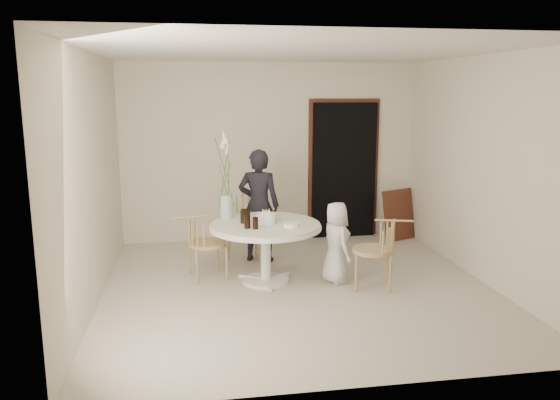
{
  "coord_description": "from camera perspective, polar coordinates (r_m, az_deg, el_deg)",
  "views": [
    {
      "loc": [
        -1.19,
        -5.98,
        2.27
      ],
      "look_at": [
        -0.17,
        0.3,
        1.0
      ],
      "focal_mm": 35.0,
      "sensor_mm": 36.0,
      "label": 1
    }
  ],
  "objects": [
    {
      "name": "cola_tumbler_a",
      "position": [
        6.25,
        -3.44,
        -2.29
      ],
      "size": [
        0.08,
        0.08,
        0.15
      ],
      "primitive_type": "cylinder",
      "rotation": [
        0.0,
        0.0,
        -0.07
      ],
      "color": "black",
      "rests_on": "table"
    },
    {
      "name": "birthday_cake",
      "position": [
        6.47,
        -1.43,
        -1.95
      ],
      "size": [
        0.24,
        0.24,
        0.17
      ],
      "rotation": [
        0.0,
        0.0,
        -0.39
      ],
      "color": "silver",
      "rests_on": "table"
    },
    {
      "name": "plate_stack",
      "position": [
        6.31,
        1.18,
        -2.62
      ],
      "size": [
        0.2,
        0.2,
        0.05
      ],
      "primitive_type": "cylinder",
      "rotation": [
        0.0,
        0.0,
        0.07
      ],
      "color": "white",
      "rests_on": "table"
    },
    {
      "name": "table",
      "position": [
        6.5,
        -1.52,
        -3.44
      ],
      "size": [
        1.33,
        1.33,
        0.73
      ],
      "color": "white",
      "rests_on": "ground"
    },
    {
      "name": "chair_right",
      "position": [
        6.46,
        10.75,
        -4.46
      ],
      "size": [
        0.57,
        0.55,
        0.83
      ],
      "rotation": [
        0.0,
        0.0,
        -1.85
      ],
      "color": "tan",
      "rests_on": "ground"
    },
    {
      "name": "flower_vase",
      "position": [
        6.68,
        -5.66,
        1.35
      ],
      "size": [
        0.16,
        0.16,
        1.12
      ],
      "rotation": [
        0.0,
        0.0,
        -0.28
      ],
      "color": "#BAC3BD",
      "rests_on": "table"
    },
    {
      "name": "ground",
      "position": [
        6.51,
        1.9,
        -9.12
      ],
      "size": [
        4.5,
        4.5,
        0.0
      ],
      "primitive_type": "plane",
      "color": "beige",
      "rests_on": "ground"
    },
    {
      "name": "room_shell",
      "position": [
        6.14,
        2.0,
        5.2
      ],
      "size": [
        4.5,
        4.5,
        4.5
      ],
      "color": "white",
      "rests_on": "ground"
    },
    {
      "name": "cola_tumbler_c",
      "position": [
        6.49,
        -3.46,
        -1.7
      ],
      "size": [
        0.1,
        0.1,
        0.17
      ],
      "primitive_type": "cylinder",
      "rotation": [
        0.0,
        0.0,
        -0.39
      ],
      "color": "black",
      "rests_on": "table"
    },
    {
      "name": "doorway",
      "position": [
        8.59,
        6.68,
        3.06
      ],
      "size": [
        1.0,
        0.1,
        2.1
      ],
      "primitive_type": "cube",
      "color": "black",
      "rests_on": "ground"
    },
    {
      "name": "boy",
      "position": [
        6.57,
        5.87,
        -4.46
      ],
      "size": [
        0.42,
        0.54,
        0.99
      ],
      "primitive_type": "imported",
      "rotation": [
        0.0,
        0.0,
        1.81
      ],
      "color": "silver",
      "rests_on": "ground"
    },
    {
      "name": "door_trim",
      "position": [
        8.62,
        6.62,
        3.49
      ],
      "size": [
        1.12,
        0.03,
        2.22
      ],
      "primitive_type": "cube",
      "color": "brown",
      "rests_on": "ground"
    },
    {
      "name": "chair_far",
      "position": [
        7.78,
        -3.93,
        -1.53
      ],
      "size": [
        0.51,
        0.54,
        0.85
      ],
      "rotation": [
        0.0,
        0.0,
        -0.13
      ],
      "color": "tan",
      "rests_on": "ground"
    },
    {
      "name": "cola_tumbler_b",
      "position": [
        6.21,
        -2.57,
        -2.44
      ],
      "size": [
        0.08,
        0.08,
        0.14
      ],
      "primitive_type": "cylinder",
      "rotation": [
        0.0,
        0.0,
        -0.33
      ],
      "color": "black",
      "rests_on": "table"
    },
    {
      "name": "chair_left",
      "position": [
        6.73,
        -8.54,
        -3.93
      ],
      "size": [
        0.54,
        0.51,
        0.8
      ],
      "rotation": [
        0.0,
        0.0,
        1.81
      ],
      "color": "tan",
      "rests_on": "ground"
    },
    {
      "name": "girl",
      "position": [
        7.33,
        -2.23,
        -0.58
      ],
      "size": [
        0.64,
        0.51,
        1.53
      ],
      "primitive_type": "imported",
      "rotation": [
        0.0,
        0.0,
        2.85
      ],
      "color": "black",
      "rests_on": "ground"
    },
    {
      "name": "picture_frame",
      "position": [
        8.65,
        12.3,
        -1.52
      ],
      "size": [
        0.61,
        0.4,
        0.78
      ],
      "primitive_type": "cube",
      "rotation": [
        -0.17,
        0.0,
        0.42
      ],
      "color": "brown",
      "rests_on": "ground"
    },
    {
      "name": "cola_tumbler_d",
      "position": [
        6.49,
        -3.82,
        -1.69
      ],
      "size": [
        0.09,
        0.09,
        0.17
      ],
      "primitive_type": "cylinder",
      "rotation": [
        0.0,
        0.0,
        -0.13
      ],
      "color": "black",
      "rests_on": "table"
    }
  ]
}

